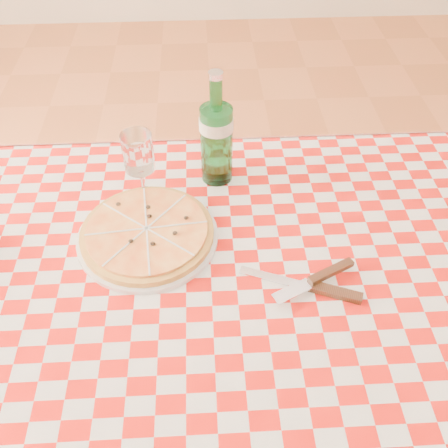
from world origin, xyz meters
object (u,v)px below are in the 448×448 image
object	(u,v)px
pizza_plate	(147,232)
water_bottle	(216,129)
wine_glass	(140,167)
dining_table	(234,291)

from	to	relation	value
pizza_plate	water_bottle	size ratio (longest dim) A/B	1.08
wine_glass	dining_table	bearing A→B (deg)	-47.67
dining_table	water_bottle	distance (m)	0.38
pizza_plate	water_bottle	bearing A→B (deg)	51.54
pizza_plate	wine_glass	world-z (taller)	wine_glass
wine_glass	pizza_plate	bearing A→B (deg)	-83.66
water_bottle	wine_glass	size ratio (longest dim) A/B	1.61
water_bottle	wine_glass	world-z (taller)	water_bottle
dining_table	pizza_plate	bearing A→B (deg)	156.43
pizza_plate	wine_glass	bearing A→B (deg)	96.34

